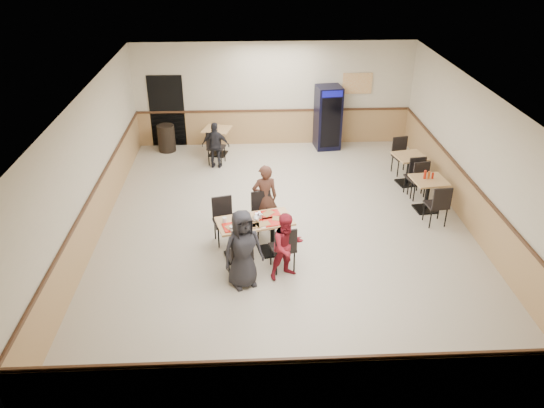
{
  "coord_description": "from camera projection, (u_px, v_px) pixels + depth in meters",
  "views": [
    {
      "loc": [
        -0.77,
        -9.92,
        5.96
      ],
      "look_at": [
        -0.32,
        -0.5,
        0.88
      ],
      "focal_mm": 35.0,
      "sensor_mm": 36.0,
      "label": 1
    }
  ],
  "objects": [
    {
      "name": "lone_diner",
      "position": [
        216.0,
        145.0,
        14.13
      ],
      "size": [
        0.78,
        0.41,
        1.27
      ],
      "primitive_type": "imported",
      "rotation": [
        0.0,
        0.0,
        3.0
      ],
      "color": "black",
      "rests_on": "ground"
    },
    {
      "name": "tabletop_clutter",
      "position": [
        255.0,
        221.0,
        10.24
      ],
      "size": [
        1.31,
        0.88,
        0.12
      ],
      "rotation": [
        0.0,
        0.0,
        0.25
      ],
      "color": "red",
      "rests_on": "main_table"
    },
    {
      "name": "pepsi_cooler",
      "position": [
        328.0,
        118.0,
        15.25
      ],
      "size": [
        0.77,
        0.77,
        1.83
      ],
      "rotation": [
        0.0,
        0.0,
        0.12
      ],
      "color": "black",
      "rests_on": "ground"
    },
    {
      "name": "side_table_near",
      "position": [
        428.0,
        190.0,
        12.07
      ],
      "size": [
        0.81,
        0.81,
        0.78
      ],
      "rotation": [
        0.0,
        0.0,
        0.12
      ],
      "color": "black",
      "rests_on": "ground"
    },
    {
      "name": "ground",
      "position": [
        285.0,
        228.0,
        11.59
      ],
      "size": [
        10.0,
        10.0,
        0.0
      ],
      "primitive_type": "plane",
      "color": "beige",
      "rests_on": "ground"
    },
    {
      "name": "back_table",
      "position": [
        217.0,
        137.0,
        14.96
      ],
      "size": [
        0.88,
        0.88,
        0.78
      ],
      "rotation": [
        0.0,
        0.0,
        -0.26
      ],
      "color": "black",
      "rests_on": "ground"
    },
    {
      "name": "side_table_far",
      "position": [
        409.0,
        165.0,
        13.29
      ],
      "size": [
        0.86,
        0.86,
        0.78
      ],
      "rotation": [
        0.0,
        0.0,
        0.2
      ],
      "color": "black",
      "rests_on": "ground"
    },
    {
      "name": "side_table_far_chair_north",
      "position": [
        402.0,
        156.0,
        13.85
      ],
      "size": [
        0.54,
        0.54,
        0.98
      ],
      "primitive_type": null,
      "rotation": [
        0.0,
        0.0,
        0.2
      ],
      "color": "black",
      "rests_on": "ground"
    },
    {
      "name": "side_table_near_chair_south",
      "position": [
        436.0,
        204.0,
        11.53
      ],
      "size": [
        0.51,
        0.51,
        0.99
      ],
      "primitive_type": null,
      "rotation": [
        0.0,
        0.0,
        3.26
      ],
      "color": "black",
      "rests_on": "ground"
    },
    {
      "name": "back_table_chair_lone",
      "position": [
        216.0,
        147.0,
        14.43
      ],
      "size": [
        0.56,
        0.56,
        0.98
      ],
      "primitive_type": null,
      "rotation": [
        0.0,
        0.0,
        2.89
      ],
      "color": "black",
      "rests_on": "ground"
    },
    {
      "name": "diner_woman_left",
      "position": [
        243.0,
        249.0,
        9.46
      ],
      "size": [
        0.87,
        0.73,
        1.53
      ],
      "primitive_type": "imported",
      "rotation": [
        0.0,
        0.0,
        0.39
      ],
      "color": "black",
      "rests_on": "ground"
    },
    {
      "name": "trash_bin",
      "position": [
        166.0,
        138.0,
        15.27
      ],
      "size": [
        0.49,
        0.49,
        0.78
      ],
      "primitive_type": "cylinder",
      "color": "black",
      "rests_on": "ground"
    },
    {
      "name": "diner_man_opposite",
      "position": [
        265.0,
        198.0,
        11.2
      ],
      "size": [
        0.61,
        0.46,
        1.51
      ],
      "primitive_type": "imported",
      "rotation": [
        0.0,
        0.0,
        3.34
      ],
      "color": "#4E2D21",
      "rests_on": "ground"
    },
    {
      "name": "condiment_caddy",
      "position": [
        428.0,
        175.0,
        11.95
      ],
      "size": [
        0.23,
        0.06,
        0.2
      ],
      "color": "#B11F0C",
      "rests_on": "side_table_near"
    },
    {
      "name": "main_table",
      "position": [
        255.0,
        232.0,
        10.44
      ],
      "size": [
        1.6,
        1.07,
        0.78
      ],
      "rotation": [
        0.0,
        0.0,
        0.25
      ],
      "color": "black",
      "rests_on": "ground"
    },
    {
      "name": "side_table_far_chair_south",
      "position": [
        416.0,
        177.0,
        12.75
      ],
      "size": [
        0.54,
        0.54,
        0.98
      ],
      "primitive_type": null,
      "rotation": [
        0.0,
        0.0,
        3.35
      ],
      "color": "black",
      "rests_on": "ground"
    },
    {
      "name": "main_chairs",
      "position": [
        252.0,
        233.0,
        10.44
      ],
      "size": [
        1.68,
        1.98,
        0.99
      ],
      "rotation": [
        0.0,
        0.0,
        0.25
      ],
      "color": "black",
      "rests_on": "ground"
    },
    {
      "name": "diner_woman_right",
      "position": [
        287.0,
        246.0,
        9.72
      ],
      "size": [
        0.8,
        0.73,
        1.33
      ],
      "primitive_type": "imported",
      "rotation": [
        0.0,
        0.0,
        0.45
      ],
      "color": "maroon",
      "rests_on": "ground"
    },
    {
      "name": "side_table_near_chair_north",
      "position": [
        420.0,
        179.0,
        12.63
      ],
      "size": [
        0.51,
        0.51,
        0.99
      ],
      "primitive_type": null,
      "rotation": [
        0.0,
        0.0,
        0.12
      ],
      "color": "black",
      "rests_on": "ground"
    },
    {
      "name": "room_shell",
      "position": [
        347.0,
        156.0,
        13.63
      ],
      "size": [
        10.0,
        10.0,
        10.0
      ],
      "color": "silver",
      "rests_on": "ground"
    }
  ]
}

